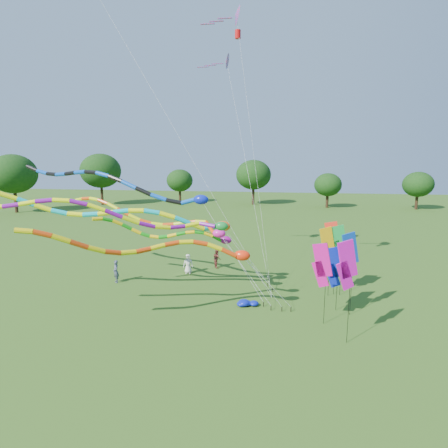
# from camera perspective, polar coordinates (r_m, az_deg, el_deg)

# --- Properties ---
(ground) EXTENTS (160.00, 160.00, 0.00)m
(ground) POSITION_cam_1_polar(r_m,az_deg,el_deg) (20.82, -0.28, -15.52)
(ground) COLOR #2A5015
(ground) RESTS_ON ground
(tree_ring) EXTENTS (112.76, 115.78, 9.43)m
(tree_ring) POSITION_cam_1_polar(r_m,az_deg,el_deg) (15.89, 1.17, -2.71)
(tree_ring) COLOR #382314
(tree_ring) RESTS_ON ground
(tube_kite_red) EXTENTS (12.46, 6.31, 6.40)m
(tube_kite_red) POSITION_cam_1_polar(r_m,az_deg,el_deg) (19.85, -8.54, -3.68)
(tube_kite_red) COLOR black
(tube_kite_red) RESTS_ON ground
(tube_kite_orange) EXTENTS (13.64, 2.92, 6.92)m
(tube_kite_orange) POSITION_cam_1_polar(r_m,az_deg,el_deg) (24.46, -9.56, 0.74)
(tube_kite_orange) COLOR black
(tube_kite_orange) RESTS_ON ground
(tube_kite_purple) EXTENTS (14.25, 5.10, 7.66)m
(tube_kite_purple) POSITION_cam_1_polar(r_m,az_deg,el_deg) (20.02, -13.17, 0.99)
(tube_kite_purple) COLOR black
(tube_kite_purple) RESTS_ON ground
(tube_kite_blue) EXTENTS (17.43, 3.62, 9.04)m
(tube_kite_blue) POSITION_cam_1_polar(r_m,az_deg,el_deg) (25.49, -14.96, 5.72)
(tube_kite_blue) COLOR black
(tube_kite_blue) RESTS_ON ground
(tube_kite_cyan) EXTENTS (15.37, 5.20, 7.59)m
(tube_kite_cyan) POSITION_cam_1_polar(r_m,az_deg,el_deg) (23.39, -11.93, 1.05)
(tube_kite_cyan) COLOR black
(tube_kite_cyan) RESTS_ON ground
(tube_kite_green) EXTENTS (10.92, 3.62, 5.77)m
(tube_kite_green) POSITION_cam_1_polar(r_m,az_deg,el_deg) (25.09, -6.60, -1.53)
(tube_kite_green) COLOR black
(tube_kite_green) RESTS_ON ground
(delta_kite_high_a) EXTENTS (4.85, 2.62, 18.19)m
(delta_kite_high_a) POSITION_cam_1_polar(r_m,az_deg,el_deg) (26.00, 1.88, 29.08)
(delta_kite_high_a) COLOR black
(delta_kite_high_a) RESTS_ON ground
(delta_kite_high_c) EXTENTS (6.17, 7.25, 17.57)m
(delta_kite_high_c) POSITION_cam_1_polar(r_m,az_deg,el_deg) (30.34, 0.37, 23.55)
(delta_kite_high_c) COLOR black
(delta_kite_high_c) RESTS_ON ground
(banner_pole_magenta_a) EXTENTS (1.12, 0.47, 4.55)m
(banner_pole_magenta_a) POSITION_cam_1_polar(r_m,az_deg,el_deg) (20.89, 14.68, -6.10)
(banner_pole_magenta_a) COLOR black
(banner_pole_magenta_a) RESTS_ON ground
(banner_pole_orange) EXTENTS (1.13, 0.43, 4.66)m
(banner_pole_orange) POSITION_cam_1_polar(r_m,az_deg,el_deg) (25.04, 15.40, -3.20)
(banner_pole_orange) COLOR black
(banner_pole_orange) RESTS_ON ground
(banner_pole_magenta_b) EXTENTS (1.10, 0.51, 5.23)m
(banner_pole_magenta_b) POSITION_cam_1_polar(r_m,az_deg,el_deg) (18.74, 18.19, -6.01)
(banner_pole_magenta_b) COLOR black
(banner_pole_magenta_b) RESTS_ON ground
(banner_pole_blue_a) EXTENTS (1.16, 0.22, 3.92)m
(banner_pole_blue_a) POSITION_cam_1_polar(r_m,az_deg,el_deg) (22.99, 16.39, -6.32)
(banner_pole_blue_a) COLOR black
(banner_pole_blue_a) RESTS_ON ground
(banner_pole_green) EXTENTS (1.16, 0.28, 4.75)m
(banner_pole_green) POSITION_cam_1_polar(r_m,az_deg,el_deg) (25.36, 17.08, -2.90)
(banner_pole_green) COLOR black
(banner_pole_green) RESTS_ON ground
(banner_pole_red) EXTENTS (1.16, 0.29, 4.96)m
(banner_pole_red) POSITION_cam_1_polar(r_m,az_deg,el_deg) (25.40, 16.17, -2.36)
(banner_pole_red) COLOR black
(banner_pole_red) RESTS_ON ground
(banner_pole_blue_b) EXTENTS (1.09, 0.54, 4.94)m
(banner_pole_blue_b) POSITION_cam_1_polar(r_m,az_deg,el_deg) (22.21, 18.60, -4.32)
(banner_pole_blue_b) COLOR black
(banner_pole_blue_b) RESTS_ON ground
(blue_nylon_heap) EXTENTS (1.05, 1.07, 0.45)m
(blue_nylon_heap) POSITION_cam_1_polar(r_m,az_deg,el_deg) (23.42, 3.63, -12.01)
(blue_nylon_heap) COLOR #0C1BA1
(blue_nylon_heap) RESTS_ON ground
(person_a) EXTENTS (0.82, 0.59, 1.55)m
(person_a) POSITION_cam_1_polar(r_m,az_deg,el_deg) (29.62, -5.50, -6.06)
(person_a) COLOR silver
(person_a) RESTS_ON ground
(person_b) EXTENTS (0.69, 0.71, 1.65)m
(person_b) POSITION_cam_1_polar(r_m,az_deg,el_deg) (28.52, -16.14, -6.96)
(person_b) COLOR #464A62
(person_b) RESTS_ON ground
(person_c) EXTENTS (0.86, 0.93, 1.54)m
(person_c) POSITION_cam_1_polar(r_m,az_deg,el_deg) (31.04, -1.08, -5.27)
(person_c) COLOR brown
(person_c) RESTS_ON ground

